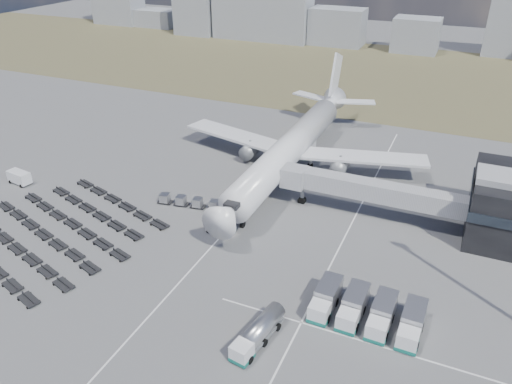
% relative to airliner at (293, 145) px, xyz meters
% --- Properties ---
extents(ground, '(420.00, 420.00, 0.00)m').
position_rel_airliner_xyz_m(ground, '(0.00, -32.38, -5.29)').
color(ground, '#565659').
rests_on(ground, ground).
extents(grass_strip, '(420.00, 90.00, 0.01)m').
position_rel_airliner_xyz_m(grass_strip, '(0.00, 77.62, -5.29)').
color(grass_strip, brown).
rests_on(grass_strip, ground).
extents(lane_markings, '(47.12, 110.00, 0.01)m').
position_rel_airliner_xyz_m(lane_markings, '(9.77, -29.38, -5.29)').
color(lane_markings, silver).
rests_on(lane_markings, ground).
extents(jet_bridge, '(30.30, 3.80, 7.05)m').
position_rel_airliner_xyz_m(jet_bridge, '(15.90, -11.95, -0.24)').
color(jet_bridge, '#939399').
rests_on(jet_bridge, ground).
extents(airliner, '(51.59, 64.53, 17.62)m').
position_rel_airliner_xyz_m(airliner, '(0.00, 0.00, 0.00)').
color(airliner, silver).
rests_on(airliner, ground).
extents(skyline, '(288.58, 23.37, 25.14)m').
position_rel_airliner_xyz_m(skyline, '(-25.71, 115.73, 4.54)').
color(skyline, gray).
rests_on(skyline, ground).
extents(fuel_tanker, '(3.67, 9.20, 2.90)m').
position_rel_airliner_xyz_m(fuel_tanker, '(12.35, -45.49, -3.84)').
color(fuel_tanker, silver).
rests_on(fuel_tanker, ground).
extents(pushback_tug, '(3.50, 2.09, 1.52)m').
position_rel_airliner_xyz_m(pushback_tug, '(-3.18, -26.21, -4.53)').
color(pushback_tug, silver).
rests_on(pushback_tug, ground).
extents(utility_van, '(4.91, 2.75, 2.46)m').
position_rel_airliner_xyz_m(utility_van, '(-45.23, -26.45, -4.06)').
color(utility_van, silver).
rests_on(utility_van, ground).
extents(catering_truck, '(2.70, 6.14, 2.78)m').
position_rel_airliner_xyz_m(catering_truck, '(0.25, 8.35, -3.87)').
color(catering_truck, silver).
rests_on(catering_truck, ground).
extents(service_trucks_near, '(13.48, 7.67, 2.95)m').
position_rel_airliner_xyz_m(service_trucks_near, '(23.28, -36.76, -3.69)').
color(service_trucks_near, silver).
rests_on(service_trucks_near, ground).
extents(uld_row, '(14.91, 3.77, 1.63)m').
position_rel_airliner_xyz_m(uld_row, '(-9.80, -20.83, -4.32)').
color(uld_row, black).
rests_on(uld_row, ground).
extents(baggage_dollies, '(34.49, 31.98, 0.79)m').
position_rel_airliner_xyz_m(baggage_dollies, '(-27.23, -36.54, -4.90)').
color(baggage_dollies, black).
rests_on(baggage_dollies, ground).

